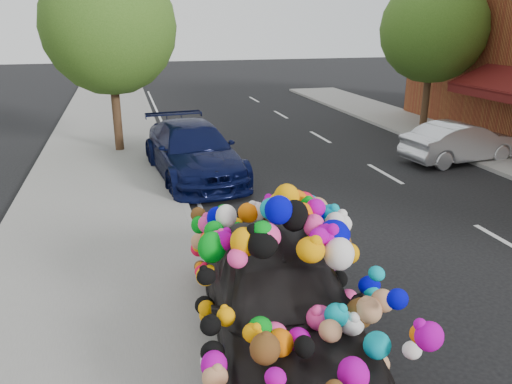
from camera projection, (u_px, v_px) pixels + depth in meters
ground at (341, 266)px, 9.01m from camera, size 100.00×100.00×0.00m
sidewalk at (92, 295)px, 7.94m from camera, size 4.00×60.00×0.12m
kerb at (213, 279)px, 8.42m from camera, size 0.15×60.00×0.13m
lane_markings at (509, 244)px, 9.88m from camera, size 6.00×50.00×0.01m
tree_near_sidewalk at (109, 27)px, 15.46m from camera, size 4.20×4.20×6.13m
tree_far_b at (433, 30)px, 18.83m from camera, size 4.00×4.00×5.90m
plush_art_car at (280, 273)px, 6.39m from camera, size 2.69×4.99×2.21m
navy_sedan at (193, 151)px, 13.94m from camera, size 2.65×5.39×1.51m
silver_hatchback at (461, 142)px, 15.50m from camera, size 3.92×1.77×1.25m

